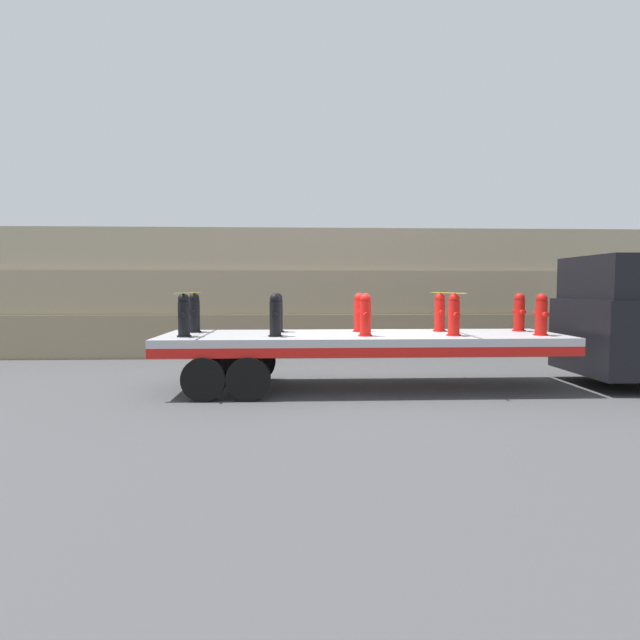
# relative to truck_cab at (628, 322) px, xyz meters

# --- Properties ---
(ground_plane) EXTENTS (120.00, 120.00, 0.00)m
(ground_plane) POSITION_rel_truck_cab_xyz_m (-6.14, 0.00, -1.48)
(ground_plane) COLOR #474749
(rock_cliff) EXTENTS (60.00, 3.30, 4.22)m
(rock_cliff) POSITION_rel_truck_cab_xyz_m (-6.14, 6.52, 0.63)
(rock_cliff) COLOR gray
(rock_cliff) RESTS_ON ground_plane
(truck_cab) EXTENTS (2.33, 2.64, 2.99)m
(truck_cab) POSITION_rel_truck_cab_xyz_m (0.00, 0.00, 0.00)
(truck_cab) COLOR black
(truck_cab) RESTS_ON ground_plane
(flatbed_trailer) EXTENTS (8.88, 2.55, 1.24)m
(flatbed_trailer) POSITION_rel_truck_cab_xyz_m (-6.70, 0.00, -0.47)
(flatbed_trailer) COLOR #B2B2B7
(flatbed_trailer) RESTS_ON ground_plane
(fire_hydrant_black_near_0) EXTENTS (0.31, 0.51, 0.92)m
(fire_hydrant_black_near_0) POSITION_rel_truck_cab_xyz_m (-9.98, -0.54, 0.21)
(fire_hydrant_black_near_0) COLOR black
(fire_hydrant_black_near_0) RESTS_ON flatbed_trailer
(fire_hydrant_black_far_0) EXTENTS (0.31, 0.51, 0.92)m
(fire_hydrant_black_far_0) POSITION_rel_truck_cab_xyz_m (-9.98, 0.54, 0.21)
(fire_hydrant_black_far_0) COLOR black
(fire_hydrant_black_far_0) RESTS_ON flatbed_trailer
(fire_hydrant_black_near_1) EXTENTS (0.31, 0.51, 0.92)m
(fire_hydrant_black_near_1) POSITION_rel_truck_cab_xyz_m (-8.06, -0.54, 0.21)
(fire_hydrant_black_near_1) COLOR black
(fire_hydrant_black_near_1) RESTS_ON flatbed_trailer
(fire_hydrant_black_far_1) EXTENTS (0.31, 0.51, 0.92)m
(fire_hydrant_black_far_1) POSITION_rel_truck_cab_xyz_m (-8.06, 0.54, 0.21)
(fire_hydrant_black_far_1) COLOR black
(fire_hydrant_black_far_1) RESTS_ON flatbed_trailer
(fire_hydrant_red_near_2) EXTENTS (0.31, 0.51, 0.92)m
(fire_hydrant_red_near_2) POSITION_rel_truck_cab_xyz_m (-6.14, -0.54, 0.21)
(fire_hydrant_red_near_2) COLOR red
(fire_hydrant_red_near_2) RESTS_ON flatbed_trailer
(fire_hydrant_red_far_2) EXTENTS (0.31, 0.51, 0.92)m
(fire_hydrant_red_far_2) POSITION_rel_truck_cab_xyz_m (-6.14, 0.54, 0.21)
(fire_hydrant_red_far_2) COLOR red
(fire_hydrant_red_far_2) RESTS_ON flatbed_trailer
(fire_hydrant_red_near_3) EXTENTS (0.31, 0.51, 0.92)m
(fire_hydrant_red_near_3) POSITION_rel_truck_cab_xyz_m (-4.22, -0.54, 0.21)
(fire_hydrant_red_near_3) COLOR red
(fire_hydrant_red_near_3) RESTS_ON flatbed_trailer
(fire_hydrant_red_far_3) EXTENTS (0.31, 0.51, 0.92)m
(fire_hydrant_red_far_3) POSITION_rel_truck_cab_xyz_m (-4.22, 0.54, 0.21)
(fire_hydrant_red_far_3) COLOR red
(fire_hydrant_red_far_3) RESTS_ON flatbed_trailer
(fire_hydrant_red_near_4) EXTENTS (0.31, 0.51, 0.92)m
(fire_hydrant_red_near_4) POSITION_rel_truck_cab_xyz_m (-2.31, -0.54, 0.21)
(fire_hydrant_red_near_4) COLOR red
(fire_hydrant_red_near_4) RESTS_ON flatbed_trailer
(fire_hydrant_red_far_4) EXTENTS (0.31, 0.51, 0.92)m
(fire_hydrant_red_far_4) POSITION_rel_truck_cab_xyz_m (-2.31, 0.54, 0.21)
(fire_hydrant_red_far_4) COLOR red
(fire_hydrant_red_far_4) RESTS_ON flatbed_trailer
(cargo_strap_rear) EXTENTS (0.05, 2.65, 0.01)m
(cargo_strap_rear) POSITION_rel_truck_cab_xyz_m (-9.98, 0.00, 0.68)
(cargo_strap_rear) COLOR yellow
(cargo_strap_rear) RESTS_ON fire_hydrant_black_near_0
(cargo_strap_middle) EXTENTS (0.05, 2.65, 0.01)m
(cargo_strap_middle) POSITION_rel_truck_cab_xyz_m (-4.22, 0.00, 0.68)
(cargo_strap_middle) COLOR yellow
(cargo_strap_middle) RESTS_ON fire_hydrant_red_near_3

